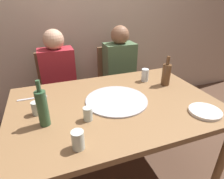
# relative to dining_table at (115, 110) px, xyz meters

# --- Properties ---
(ground_plane) EXTENTS (8.00, 8.00, 0.00)m
(ground_plane) POSITION_rel_dining_table_xyz_m (0.00, 0.00, -0.67)
(ground_plane) COLOR #513828
(back_wall) EXTENTS (6.00, 0.10, 2.60)m
(back_wall) POSITION_rel_dining_table_xyz_m (0.00, 1.26, 0.63)
(back_wall) COLOR #BCA893
(back_wall) RESTS_ON ground_plane
(dining_table) EXTENTS (1.53, 1.03, 0.74)m
(dining_table) POSITION_rel_dining_table_xyz_m (0.00, 0.00, 0.00)
(dining_table) COLOR olive
(dining_table) RESTS_ON ground_plane
(pizza_tray) EXTENTS (0.47, 0.47, 0.01)m
(pizza_tray) POSITION_rel_dining_table_xyz_m (0.02, 0.01, 0.08)
(pizza_tray) COLOR #ADADB2
(pizza_tray) RESTS_ON dining_table
(wine_bottle) EXTENTS (0.08, 0.08, 0.26)m
(wine_bottle) POSITION_rel_dining_table_xyz_m (0.54, 0.14, 0.17)
(wine_bottle) COLOR brown
(wine_bottle) RESTS_ON dining_table
(beer_bottle) EXTENTS (0.07, 0.07, 0.30)m
(beer_bottle) POSITION_rel_dining_table_xyz_m (-0.50, -0.10, 0.19)
(beer_bottle) COLOR #2D5133
(beer_bottle) RESTS_ON dining_table
(tumbler_near) EXTENTS (0.07, 0.07, 0.11)m
(tumbler_near) POSITION_rel_dining_table_xyz_m (-0.35, -0.38, 0.12)
(tumbler_near) COLOR #B7C6BC
(tumbler_near) RESTS_ON dining_table
(tumbler_far) EXTENTS (0.06, 0.06, 0.09)m
(tumbler_far) POSITION_rel_dining_table_xyz_m (-0.55, 0.03, 0.12)
(tumbler_far) COLOR #B7C6BC
(tumbler_far) RESTS_ON dining_table
(wine_glass) EXTENTS (0.07, 0.07, 0.12)m
(wine_glass) POSITION_rel_dining_table_xyz_m (0.41, 0.27, 0.13)
(wine_glass) COLOR silver
(wine_glass) RESTS_ON dining_table
(short_glass) EXTENTS (0.06, 0.06, 0.09)m
(short_glass) POSITION_rel_dining_table_xyz_m (-0.24, -0.15, 0.12)
(short_glass) COLOR #B7C6BC
(short_glass) RESTS_ON dining_table
(plate_stack) EXTENTS (0.22, 0.22, 0.02)m
(plate_stack) POSITION_rel_dining_table_xyz_m (0.53, -0.35, 0.08)
(plate_stack) COLOR white
(plate_stack) RESTS_ON dining_table
(table_knife) EXTENTS (0.22, 0.02, 0.01)m
(table_knife) POSITION_rel_dining_table_xyz_m (-0.59, 0.27, 0.07)
(table_knife) COLOR #B7B7BC
(table_knife) RESTS_ON dining_table
(chair_left) EXTENTS (0.44, 0.44, 0.90)m
(chair_left) POSITION_rel_dining_table_xyz_m (-0.34, 0.92, -0.15)
(chair_left) COLOR brown
(chair_left) RESTS_ON ground_plane
(chair_right) EXTENTS (0.44, 0.44, 0.90)m
(chair_right) POSITION_rel_dining_table_xyz_m (0.39, 0.92, -0.15)
(chair_right) COLOR brown
(chair_right) RESTS_ON ground_plane
(guest_in_sweater) EXTENTS (0.36, 0.56, 1.17)m
(guest_in_sweater) POSITION_rel_dining_table_xyz_m (-0.34, 0.77, -0.03)
(guest_in_sweater) COLOR maroon
(guest_in_sweater) RESTS_ON ground_plane
(guest_in_beanie) EXTENTS (0.36, 0.56, 1.17)m
(guest_in_beanie) POSITION_rel_dining_table_xyz_m (0.39, 0.77, -0.03)
(guest_in_beanie) COLOR #4C6B47
(guest_in_beanie) RESTS_ON ground_plane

